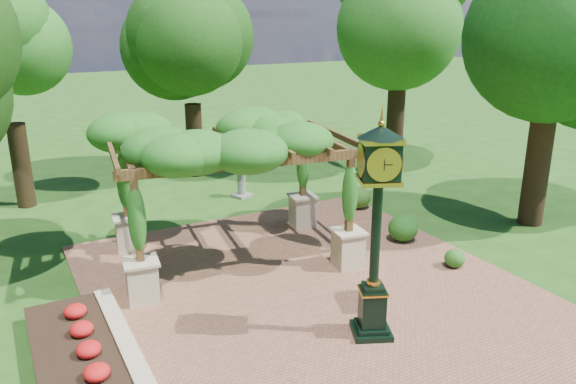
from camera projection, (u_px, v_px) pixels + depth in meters
name	position (u px, v px, depth m)	size (l,w,h in m)	color
ground	(341.00, 315.00, 12.57)	(120.00, 120.00, 0.00)	#1E4714
brick_plaza	(318.00, 296.00, 13.40)	(10.00, 12.00, 0.04)	brown
border_wall	(128.00, 352.00, 10.84)	(0.35, 5.00, 0.40)	#C6B793
flower_bed	(79.00, 366.00, 10.44)	(1.50, 5.00, 0.36)	red
pedestal_clock	(377.00, 214.00, 10.97)	(1.17, 1.17, 4.52)	black
pergola	(232.00, 146.00, 14.52)	(6.61, 4.64, 3.88)	#C0B18F
sundial	(242.00, 184.00, 20.57)	(0.77, 0.77, 1.08)	gray
shrub_front	(455.00, 258.00, 14.81)	(0.54, 0.54, 0.49)	#235819
shrub_mid	(403.00, 228.00, 16.50)	(0.88, 0.88, 0.79)	#1D5217
shrub_back	(358.00, 197.00, 19.31)	(0.84, 0.84, 0.76)	#2E5C1A
tree_west_far	(5.00, 55.00, 18.17)	(3.03, 3.03, 7.57)	black
tree_north	(190.00, 45.00, 21.93)	(3.97, 3.97, 7.69)	black
tree_east_far	(402.00, 1.00, 21.96)	(4.56, 4.56, 10.08)	black
tree_east_near	(558.00, 20.00, 16.23)	(4.98, 4.98, 9.13)	#382116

